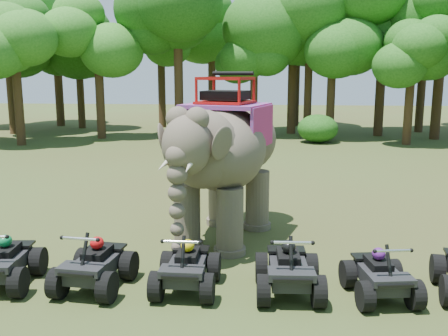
{
  "coord_description": "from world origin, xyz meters",
  "views": [
    {
      "loc": [
        1.08,
        -10.55,
        4.17
      ],
      "look_at": [
        0.0,
        1.2,
        1.9
      ],
      "focal_mm": 40.0,
      "sensor_mm": 36.0,
      "label": 1
    }
  ],
  "objects": [
    {
      "name": "tree_32",
      "position": [
        -3.59,
        29.56,
        5.0
      ],
      "size": [
        7.0,
        7.0,
        10.0
      ],
      "primitive_type": null,
      "color": "#195114",
      "rests_on": "ground"
    },
    {
      "name": "tree_33",
      "position": [
        11.48,
        21.95,
        5.1
      ],
      "size": [
        7.14,
        7.14,
        10.2
      ],
      "primitive_type": null,
      "color": "#195114",
      "rests_on": "ground"
    },
    {
      "name": "atv_1",
      "position": [
        -2.27,
        -1.64,
        0.62
      ],
      "size": [
        1.37,
        1.78,
        1.23
      ],
      "primitive_type": null,
      "rotation": [
        0.0,
        0.0,
        -0.1
      ],
      "color": "black",
      "rests_on": "ground"
    },
    {
      "name": "tree_26",
      "position": [
        -15.4,
        27.5,
        5.48
      ],
      "size": [
        7.67,
        7.67,
        10.95
      ],
      "primitive_type": null,
      "color": "#195114",
      "rests_on": "ground"
    },
    {
      "name": "tree_38",
      "position": [
        3.04,
        29.12,
        4.72
      ],
      "size": [
        6.61,
        6.61,
        9.45
      ],
      "primitive_type": null,
      "color": "#195114",
      "rests_on": "ground"
    },
    {
      "name": "elephant",
      "position": [
        -0.03,
        1.65,
        2.08
      ],
      "size": [
        3.48,
        5.37,
        4.16
      ],
      "primitive_type": null,
      "rotation": [
        0.0,
        0.0,
        -0.28
      ],
      "color": "#4D4338",
      "rests_on": "ground"
    },
    {
      "name": "tree_36",
      "position": [
        -18.72,
        26.46,
        4.71
      ],
      "size": [
        6.59,
        6.59,
        9.42
      ],
      "primitive_type": null,
      "color": "#195114",
      "rests_on": "ground"
    },
    {
      "name": "atv_3",
      "position": [
        1.49,
        -1.53,
        0.63
      ],
      "size": [
        1.32,
        1.75,
        1.25
      ],
      "primitive_type": null,
      "rotation": [
        0.0,
        0.0,
        0.05
      ],
      "color": "black",
      "rests_on": "ground"
    },
    {
      "name": "tree_0",
      "position": [
        0.0,
        22.56,
        3.26
      ],
      "size": [
        4.57,
        4.57,
        6.53
      ],
      "primitive_type": null,
      "color": "#195114",
      "rests_on": "ground"
    },
    {
      "name": "tree_35",
      "position": [
        -7.17,
        27.29,
        4.29
      ],
      "size": [
        6.01,
        6.01,
        8.59
      ],
      "primitive_type": null,
      "color": "#195114",
      "rests_on": "ground"
    },
    {
      "name": "atv_4",
      "position": [
        3.19,
        -1.55,
        0.57
      ],
      "size": [
        1.36,
        1.7,
        1.14
      ],
      "primitive_type": null,
      "rotation": [
        0.0,
        0.0,
        0.16
      ],
      "color": "black",
      "rests_on": "ground"
    },
    {
      "name": "ground",
      "position": [
        0.0,
        0.0,
        0.0
      ],
      "size": [
        110.0,
        110.0,
        0.0
      ],
      "primitive_type": "plane",
      "color": "#47381E",
      "rests_on": "ground"
    },
    {
      "name": "tree_1",
      "position": [
        4.93,
        21.99,
        3.82
      ],
      "size": [
        5.35,
        5.35,
        7.64
      ],
      "primitive_type": null,
      "color": "#195114",
      "rests_on": "ground"
    },
    {
      "name": "tree_27",
      "position": [
        -16.49,
        22.23,
        4.19
      ],
      "size": [
        5.86,
        5.86,
        8.37
      ],
      "primitive_type": null,
      "color": "#195114",
      "rests_on": "ground"
    },
    {
      "name": "tree_24",
      "position": [
        -9.65,
        20.39,
        4.07
      ],
      "size": [
        5.7,
        5.7,
        8.14
      ],
      "primitive_type": null,
      "color": "#195114",
      "rests_on": "ground"
    },
    {
      "name": "tree_23",
      "position": [
        -13.31,
        17.02,
        3.5
      ],
      "size": [
        4.91,
        4.91,
        7.01
      ],
      "primitive_type": null,
      "color": "#195114",
      "rests_on": "ground"
    },
    {
      "name": "tree_2",
      "position": [
        9.07,
        19.28,
        3.3
      ],
      "size": [
        4.62,
        4.62,
        6.61
      ],
      "primitive_type": null,
      "color": "#195114",
      "rests_on": "ground"
    },
    {
      "name": "atv_0",
      "position": [
        -4.11,
        -1.68,
        0.61
      ],
      "size": [
        1.37,
        1.77,
        1.23
      ],
      "primitive_type": null,
      "rotation": [
        0.0,
        0.0,
        0.1
      ],
      "color": "black",
      "rests_on": "ground"
    },
    {
      "name": "tree_37",
      "position": [
        -13.18,
        26.23,
        3.95
      ],
      "size": [
        5.52,
        5.52,
        7.89
      ],
      "primitive_type": null,
      "color": "#195114",
      "rests_on": "ground"
    },
    {
      "name": "tree_28",
      "position": [
        3.58,
        23.39,
        3.6
      ],
      "size": [
        5.04,
        5.04,
        7.19
      ],
      "primitive_type": null,
      "color": "#195114",
      "rests_on": "ground"
    },
    {
      "name": "tree_34",
      "position": [
        2.55,
        24.17,
        4.97
      ],
      "size": [
        6.95,
        6.95,
        9.93
      ],
      "primitive_type": null,
      "color": "#195114",
      "rests_on": "ground"
    },
    {
      "name": "atv_2",
      "position": [
        -0.47,
        -1.56,
        0.6
      ],
      "size": [
        1.19,
        1.62,
        1.2
      ],
      "primitive_type": null,
      "rotation": [
        0.0,
        0.0,
        -0.0
      ],
      "color": "black",
      "rests_on": "ground"
    },
    {
      "name": "tree_29",
      "position": [
        11.6,
        25.84,
        4.46
      ],
      "size": [
        6.25,
        6.25,
        8.93
      ],
      "primitive_type": null,
      "color": "#195114",
      "rests_on": "ground"
    },
    {
      "name": "tree_25",
      "position": [
        -4.78,
        21.38,
        4.5
      ],
      "size": [
        6.3,
        6.3,
        9.0
      ],
      "primitive_type": null,
      "color": "#195114",
      "rests_on": "ground"
    },
    {
      "name": "tree_30",
      "position": [
        8.28,
        23.41,
        5.01
      ],
      "size": [
        7.01,
        7.01,
        10.02
      ],
      "primitive_type": null,
      "color": "#195114",
      "rests_on": "ground"
    }
  ]
}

